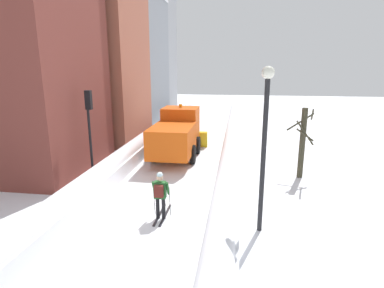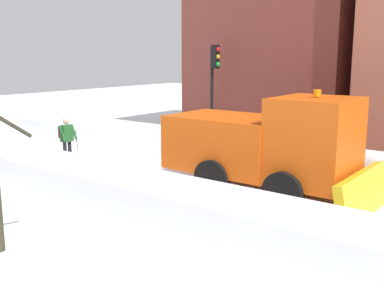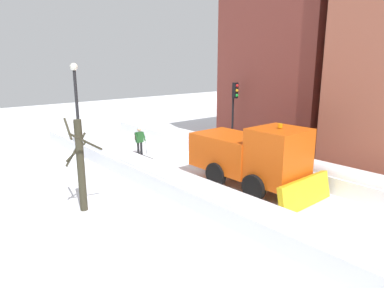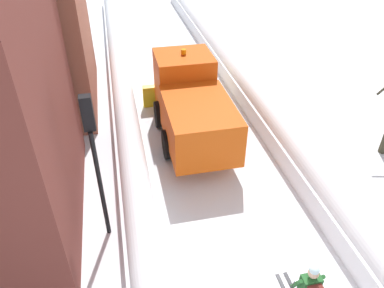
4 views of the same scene
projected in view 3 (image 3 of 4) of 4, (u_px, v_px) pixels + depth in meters
name	position (u px, v px, depth m)	size (l,w,h in m)	color
ground_plane	(297.00, 208.00, 13.47)	(80.00, 80.00, 0.00)	white
snowbank_left	(335.00, 178.00, 15.13)	(1.10, 36.00, 1.20)	white
snowbank_right	(250.00, 215.00, 11.55)	(1.10, 36.00, 1.19)	white
building_brick_near	(300.00, 37.00, 21.37)	(7.76, 6.88, 14.02)	brown
plow_truck	(252.00, 156.00, 15.35)	(3.20, 5.98, 3.12)	#DB510F
skier	(139.00, 139.00, 20.71)	(0.62, 1.80, 1.81)	black
traffic_light_pole	(234.00, 105.00, 20.25)	(0.28, 0.42, 4.37)	black
street_lamp	(77.00, 102.00, 18.13)	(0.40, 0.40, 5.49)	black
bare_tree_near	(80.00, 164.00, 12.83)	(1.34, 1.23, 3.55)	#383526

